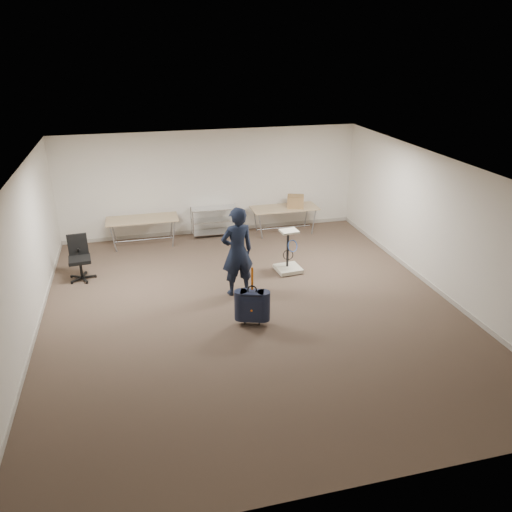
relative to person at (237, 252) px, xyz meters
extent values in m
plane|color=#493A2C|center=(0.11, -0.72, -0.95)|extent=(9.00, 9.00, 0.00)
plane|color=white|center=(0.11, 3.78, 0.45)|extent=(8.00, 0.00, 8.00)
plane|color=white|center=(0.11, -5.22, 0.45)|extent=(8.00, 0.00, 8.00)
plane|color=white|center=(-3.89, -0.72, 0.45)|extent=(0.00, 9.00, 9.00)
plane|color=white|center=(4.11, -0.72, 0.45)|extent=(0.00, 9.00, 9.00)
plane|color=white|center=(0.11, -0.72, 1.85)|extent=(8.00, 8.00, 0.00)
cube|color=#B8B2A5|center=(0.11, 3.77, -0.90)|extent=(8.00, 0.02, 0.10)
cube|color=#B8B2A5|center=(-3.88, -0.72, -0.90)|extent=(0.02, 9.00, 0.10)
cube|color=#B8B2A5|center=(4.10, -0.72, -0.90)|extent=(0.02, 9.00, 0.10)
cube|color=tan|center=(-1.79, 3.23, -0.23)|extent=(1.80, 0.75, 0.03)
cylinder|color=#96999E|center=(-1.79, 3.23, -0.80)|extent=(1.50, 0.02, 0.02)
cylinder|color=#96999E|center=(-2.54, 2.93, -0.60)|extent=(0.13, 0.04, 0.69)
cylinder|color=#96999E|center=(-1.04, 2.93, -0.60)|extent=(0.13, 0.04, 0.69)
cylinder|color=#96999E|center=(-2.54, 3.53, -0.60)|extent=(0.13, 0.04, 0.69)
cylinder|color=#96999E|center=(-1.04, 3.53, -0.60)|extent=(0.13, 0.04, 0.69)
cube|color=tan|center=(2.01, 3.23, -0.23)|extent=(1.80, 0.75, 0.03)
cylinder|color=#96999E|center=(2.01, 3.23, -0.80)|extent=(1.50, 0.02, 0.02)
cylinder|color=#96999E|center=(1.26, 2.93, -0.60)|extent=(0.13, 0.04, 0.69)
cylinder|color=#96999E|center=(2.76, 2.93, -0.60)|extent=(0.13, 0.04, 0.69)
cylinder|color=#96999E|center=(1.26, 3.53, -0.60)|extent=(0.13, 0.04, 0.69)
cylinder|color=#96999E|center=(2.76, 3.53, -0.60)|extent=(0.13, 0.04, 0.69)
cylinder|color=silver|center=(-0.49, 3.25, -0.55)|extent=(0.02, 0.02, 0.80)
cylinder|color=silver|center=(0.71, 3.25, -0.55)|extent=(0.02, 0.02, 0.80)
cylinder|color=silver|center=(-0.49, 3.70, -0.55)|extent=(0.02, 0.02, 0.80)
cylinder|color=silver|center=(0.71, 3.70, -0.55)|extent=(0.02, 0.02, 0.80)
cube|color=silver|center=(0.11, 3.48, -0.85)|extent=(1.20, 0.45, 0.02)
cube|color=silver|center=(0.11, 3.48, -0.50)|extent=(1.20, 0.45, 0.02)
cube|color=silver|center=(0.11, 3.48, -0.17)|extent=(1.20, 0.45, 0.01)
imported|color=black|center=(0.00, 0.00, 0.00)|extent=(0.76, 0.57, 1.89)
cube|color=black|center=(-0.01, -1.31, -0.54)|extent=(0.48, 0.37, 0.58)
cube|color=black|center=(0.00, -1.29, -0.85)|extent=(0.42, 0.28, 0.03)
cylinder|color=black|center=(-0.14, -1.27, -0.91)|extent=(0.05, 0.08, 0.08)
cylinder|color=black|center=(0.12, -1.35, -0.91)|extent=(0.05, 0.08, 0.08)
torus|color=black|center=(-0.01, -1.31, -0.22)|extent=(0.18, 0.08, 0.18)
cube|color=orange|center=(0.00, -1.29, -0.01)|extent=(0.04, 0.02, 0.45)
cylinder|color=black|center=(-3.22, 1.49, -0.90)|extent=(0.60, 0.60, 0.09)
cylinder|color=black|center=(-3.22, 1.49, -0.69)|extent=(0.06, 0.06, 0.40)
cube|color=black|center=(-3.22, 1.49, -0.47)|extent=(0.51, 0.51, 0.08)
cube|color=black|center=(-3.25, 1.71, -0.19)|extent=(0.43, 0.10, 0.48)
cube|color=#F0E6CE|center=(1.35, 0.77, -0.88)|extent=(0.60, 0.60, 0.09)
cylinder|color=black|center=(1.13, 0.55, -0.92)|extent=(0.07, 0.07, 0.04)
cylinder|color=black|center=(1.35, 0.82, -0.40)|extent=(0.05, 0.05, 0.88)
cube|color=#F0E6CE|center=(1.35, 0.77, 0.04)|extent=(0.41, 0.36, 0.04)
torus|color=blue|center=(1.41, 0.68, -0.29)|extent=(0.29, 0.14, 0.27)
cube|color=#916143|center=(2.30, 3.17, -0.05)|extent=(0.53, 0.46, 0.33)
camera|label=1|loc=(-1.91, -9.16, 3.93)|focal=35.00mm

